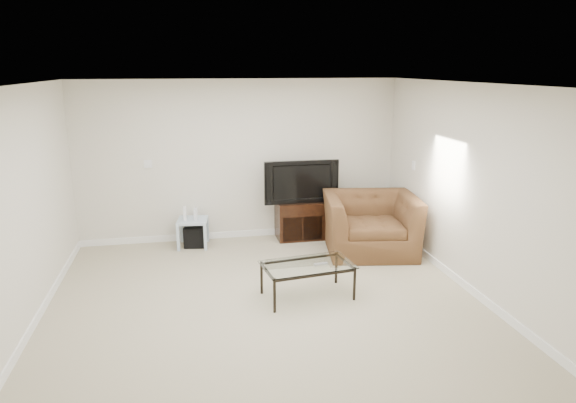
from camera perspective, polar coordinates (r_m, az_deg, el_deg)
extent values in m
plane|color=tan|center=(6.09, -2.45, -11.33)|extent=(5.00, 5.00, 0.00)
plane|color=white|center=(5.47, -2.74, 12.90)|extent=(5.00, 5.00, 0.00)
cube|color=silver|center=(8.07, -5.31, 4.54)|extent=(5.00, 0.02, 2.50)
cube|color=silver|center=(5.84, -27.63, -1.11)|extent=(0.02, 5.00, 2.50)
cube|color=silver|center=(6.50, 19.75, 1.21)|extent=(0.02, 5.00, 2.50)
cube|color=white|center=(8.04, -15.29, 4.04)|extent=(0.12, 0.02, 0.12)
cube|color=white|center=(7.88, 13.77, 3.92)|extent=(0.02, 0.09, 0.13)
cube|color=white|center=(7.85, 14.26, -3.33)|extent=(0.02, 0.08, 0.12)
cube|color=black|center=(8.13, 1.33, -0.69)|extent=(0.39, 0.27, 0.05)
imported|color=black|center=(8.03, 1.33, 2.35)|extent=(1.09, 0.22, 0.67)
cube|color=black|center=(8.02, -10.27, -3.81)|extent=(0.36, 0.36, 0.32)
cube|color=white|center=(7.89, -11.39, -1.32)|extent=(0.05, 0.14, 0.20)
cube|color=silver|center=(7.88, -10.23, -1.40)|extent=(0.06, 0.13, 0.17)
imported|color=#4D321B|center=(7.62, 9.20, -1.41)|extent=(1.44, 1.06, 1.16)
cube|color=#B2B2B7|center=(6.09, 3.68, -6.95)|extent=(0.17, 0.07, 0.02)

